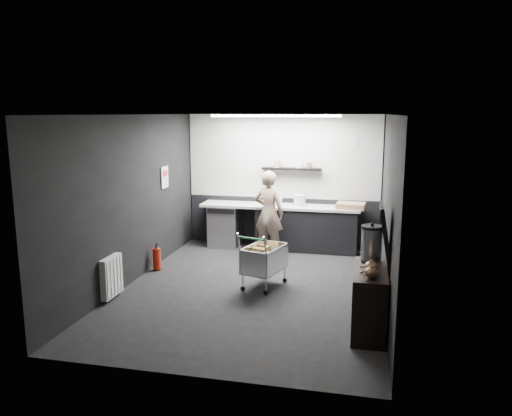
# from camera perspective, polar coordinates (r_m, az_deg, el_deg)

# --- Properties ---
(floor) EXTENTS (5.50, 5.50, 0.00)m
(floor) POSITION_cam_1_polar(r_m,az_deg,el_deg) (7.97, -0.34, -9.17)
(floor) COLOR black
(floor) RESTS_ON ground
(ceiling) EXTENTS (5.50, 5.50, 0.00)m
(ceiling) POSITION_cam_1_polar(r_m,az_deg,el_deg) (7.49, -0.37, 10.63)
(ceiling) COLOR silver
(ceiling) RESTS_ON wall_back
(wall_back) EXTENTS (5.50, 0.00, 5.50)m
(wall_back) POSITION_cam_1_polar(r_m,az_deg,el_deg) (10.28, 3.07, 3.12)
(wall_back) COLOR black
(wall_back) RESTS_ON floor
(wall_front) EXTENTS (5.50, 0.00, 5.50)m
(wall_front) POSITION_cam_1_polar(r_m,az_deg,el_deg) (5.04, -7.37, -5.09)
(wall_front) COLOR black
(wall_front) RESTS_ON floor
(wall_left) EXTENTS (0.00, 5.50, 5.50)m
(wall_left) POSITION_cam_1_polar(r_m,az_deg,el_deg) (8.29, -13.96, 0.95)
(wall_left) COLOR black
(wall_left) RESTS_ON floor
(wall_right) EXTENTS (0.00, 5.50, 5.50)m
(wall_right) POSITION_cam_1_polar(r_m,az_deg,el_deg) (7.44, 14.84, -0.19)
(wall_right) COLOR black
(wall_right) RESTS_ON floor
(kitchen_wall_panel) EXTENTS (3.95, 0.02, 1.70)m
(kitchen_wall_panel) POSITION_cam_1_polar(r_m,az_deg,el_deg) (10.21, 3.08, 5.89)
(kitchen_wall_panel) COLOR #B2B2AE
(kitchen_wall_panel) RESTS_ON wall_back
(dado_panel) EXTENTS (3.95, 0.02, 1.00)m
(dado_panel) POSITION_cam_1_polar(r_m,az_deg,el_deg) (10.41, 3.00, -1.53)
(dado_panel) COLOR black
(dado_panel) RESTS_ON wall_back
(floating_shelf) EXTENTS (1.20, 0.22, 0.04)m
(floating_shelf) POSITION_cam_1_polar(r_m,az_deg,el_deg) (10.09, 4.08, 4.51)
(floating_shelf) COLOR black
(floating_shelf) RESTS_ON wall_back
(wall_clock) EXTENTS (0.20, 0.03, 0.20)m
(wall_clock) POSITION_cam_1_polar(r_m,az_deg,el_deg) (10.04, 11.05, 7.34)
(wall_clock) COLOR silver
(wall_clock) RESTS_ON wall_back
(poster) EXTENTS (0.02, 0.30, 0.40)m
(poster) POSITION_cam_1_polar(r_m,az_deg,el_deg) (9.42, -10.41, 3.48)
(poster) COLOR silver
(poster) RESTS_ON wall_left
(poster_red_band) EXTENTS (0.02, 0.22, 0.10)m
(poster_red_band) POSITION_cam_1_polar(r_m,az_deg,el_deg) (9.41, -10.39, 3.90)
(poster_red_band) COLOR red
(poster_red_band) RESTS_ON poster
(radiator) EXTENTS (0.10, 0.50, 0.60)m
(radiator) POSITION_cam_1_polar(r_m,az_deg,el_deg) (7.73, -16.20, -7.53)
(radiator) COLOR silver
(radiator) RESTS_ON wall_left
(ceiling_strip) EXTENTS (2.40, 0.20, 0.04)m
(ceiling_strip) POSITION_cam_1_polar(r_m,az_deg,el_deg) (9.30, 2.22, 10.48)
(ceiling_strip) COLOR white
(ceiling_strip) RESTS_ON ceiling
(prep_counter) EXTENTS (3.20, 0.61, 0.90)m
(prep_counter) POSITION_cam_1_polar(r_m,az_deg,el_deg) (10.10, 3.46, -2.17)
(prep_counter) COLOR black
(prep_counter) RESTS_ON floor
(person) EXTENTS (0.68, 0.54, 1.65)m
(person) POSITION_cam_1_polar(r_m,az_deg,el_deg) (9.64, 1.47, -0.56)
(person) COLOR #BBA894
(person) RESTS_ON floor
(shopping_cart) EXTENTS (0.69, 0.95, 0.90)m
(shopping_cart) POSITION_cam_1_polar(r_m,az_deg,el_deg) (7.92, 0.94, -6.04)
(shopping_cart) COLOR silver
(shopping_cart) RESTS_ON floor
(sideboard) EXTENTS (0.46, 1.09, 1.63)m
(sideboard) POSITION_cam_1_polar(r_m,az_deg,el_deg) (6.51, 12.96, -9.22)
(sideboard) COLOR black
(sideboard) RESTS_ON floor
(fire_extinguisher) EXTENTS (0.14, 0.14, 0.46)m
(fire_extinguisher) POSITION_cam_1_polar(r_m,az_deg,el_deg) (8.95, -11.25, -5.61)
(fire_extinguisher) COLOR #B61C0C
(fire_extinguisher) RESTS_ON floor
(cardboard_box) EXTENTS (0.58, 0.47, 0.11)m
(cardboard_box) POSITION_cam_1_polar(r_m,az_deg,el_deg) (9.84, 10.79, 0.26)
(cardboard_box) COLOR #977050
(cardboard_box) RESTS_ON prep_counter
(pink_tub) EXTENTS (0.22, 0.22, 0.22)m
(pink_tub) POSITION_cam_1_polar(r_m,az_deg,el_deg) (9.95, 5.01, 0.87)
(pink_tub) COLOR silver
(pink_tub) RESTS_ON prep_counter
(white_container) EXTENTS (0.17, 0.13, 0.15)m
(white_container) POSITION_cam_1_polar(r_m,az_deg,el_deg) (9.98, 2.46, 0.71)
(white_container) COLOR silver
(white_container) RESTS_ON prep_counter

